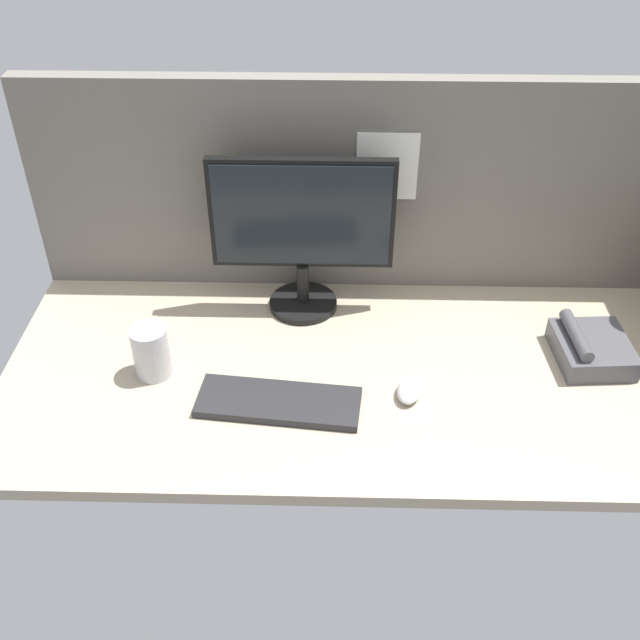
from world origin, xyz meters
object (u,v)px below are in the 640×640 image
Objects in this scene: mouse at (410,390)px; desk_phone at (591,348)px; monitor at (302,228)px; mug_steel at (151,352)px; keyboard at (279,402)px.

desk_phone reaches higher than mouse.
monitor is 3.55× the size of mug_steel.
mug_steel is at bearing 166.90° from keyboard.
mug_steel is at bearing -171.80° from mouse.
mug_steel is at bearing -175.65° from desk_phone.
desk_phone is (105.25, 8.00, -3.31)cm from mug_steel.
mug_steel reaches higher than keyboard.
mouse reaches higher than keyboard.
mouse is at bearing -53.36° from monitor.
keyboard is 1.84× the size of desk_phone.
monitor is 48.81cm from mouse.
keyboard is 2.85× the size of mug_steel.
monitor is 2.29× the size of desk_phone.
mug_steel reaches higher than mouse.
keyboard is at bearing -157.79° from mouse.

